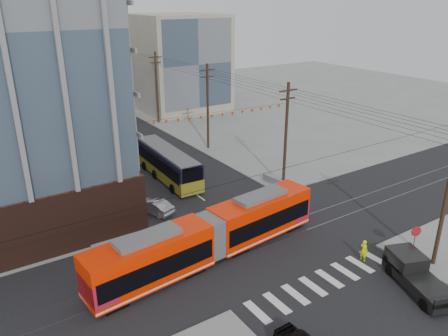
{
  "coord_description": "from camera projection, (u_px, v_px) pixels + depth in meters",
  "views": [
    {
      "loc": [
        -19.66,
        -20.49,
        18.57
      ],
      "look_at": [
        0.09,
        9.49,
        4.49
      ],
      "focal_mm": 35.0,
      "sensor_mm": 36.0,
      "label": 1
    }
  ],
  "objects": [
    {
      "name": "utility_pole_far",
      "position": [
        121.0,
        75.0,
        78.65
      ],
      "size": [
        0.3,
        0.3,
        11.0
      ],
      "primitive_type": "cylinder",
      "color": "black",
      "rests_on": "ground"
    },
    {
      "name": "bg_bldg_ne_near",
      "position": [
        178.0,
        63.0,
        75.36
      ],
      "size": [
        14.0,
        14.0,
        16.0
      ],
      "primitive_type": "cube",
      "color": "gray",
      "rests_on": "ground"
    },
    {
      "name": "parked_car_grey",
      "position": [
        101.0,
        167.0,
        49.43
      ],
      "size": [
        2.41,
        4.91,
        1.34
      ],
      "primitive_type": "imported",
      "rotation": [
        0.0,
        0.0,
        3.18
      ],
      "color": "slate",
      "rests_on": "ground"
    },
    {
      "name": "parked_car_silver",
      "position": [
        154.0,
        206.0,
        40.1
      ],
      "size": [
        2.69,
        4.28,
        1.33
      ],
      "primitive_type": "imported",
      "rotation": [
        0.0,
        0.0,
        3.49
      ],
      "color": "#959AA0",
      "rests_on": "ground"
    },
    {
      "name": "pedestrian",
      "position": [
        364.0,
        250.0,
        32.74
      ],
      "size": [
        0.46,
        0.66,
        1.72
      ],
      "primitive_type": "imported",
      "rotation": [
        0.0,
        0.0,
        1.65
      ],
      "color": "#EDFF05",
      "rests_on": "ground"
    },
    {
      "name": "bg_bldg_ne_far",
      "position": [
        143.0,
        56.0,
        92.3
      ],
      "size": [
        16.0,
        16.0,
        14.0
      ],
      "primitive_type": "cube",
      "color": "#8C99A5",
      "rests_on": "ground"
    },
    {
      "name": "jersey_barrier",
      "position": [
        280.0,
        183.0,
        45.7
      ],
      "size": [
        1.47,
        4.42,
        0.87
      ],
      "primitive_type": "cube",
      "rotation": [
        0.0,
        0.0,
        0.12
      ],
      "color": "gray",
      "rests_on": "ground"
    },
    {
      "name": "utility_pole_near",
      "position": [
        446.0,
        198.0,
        30.46
      ],
      "size": [
        0.3,
        0.3,
        11.0
      ],
      "primitive_type": "cylinder",
      "color": "black",
      "rests_on": "ground"
    },
    {
      "name": "city_bus",
      "position": [
        167.0,
        163.0,
        47.47
      ],
      "size": [
        3.03,
        12.14,
        3.42
      ],
      "primitive_type": null,
      "rotation": [
        0.0,
        0.0,
        -0.03
      ],
      "color": "black",
      "rests_on": "ground"
    },
    {
      "name": "pickup_truck",
      "position": [
        420.0,
        277.0,
        29.38
      ],
      "size": [
        3.93,
        6.07,
        1.94
      ],
      "primitive_type": null,
      "rotation": [
        0.0,
        0.0,
        -0.36
      ],
      "color": "black",
      "rests_on": "ground"
    },
    {
      "name": "ground",
      "position": [
        292.0,
        262.0,
        32.78
      ],
      "size": [
        160.0,
        160.0,
        0.0
      ],
      "primitive_type": "plane",
      "color": "slate"
    },
    {
      "name": "streetcar",
      "position": [
        210.0,
        237.0,
        32.63
      ],
      "size": [
        19.62,
        4.63,
        3.75
      ],
      "primitive_type": null,
      "rotation": [
        0.0,
        0.0,
        0.1
      ],
      "color": "#F82200",
      "rests_on": "ground"
    },
    {
      "name": "parked_car_white",
      "position": [
        125.0,
        187.0,
        44.02
      ],
      "size": [
        2.91,
        5.43,
        1.5
      ],
      "primitive_type": "imported",
      "rotation": [
        0.0,
        0.0,
        2.98
      ],
      "color": "#B6B6B6",
      "rests_on": "ground"
    },
    {
      "name": "stop_sign",
      "position": [
        414.0,
        245.0,
        32.47
      ],
      "size": [
        1.1,
        1.1,
        2.74
      ],
      "primitive_type": null,
      "rotation": [
        0.0,
        0.0,
        -0.41
      ],
      "color": "#A3161C",
      "rests_on": "ground"
    }
  ]
}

